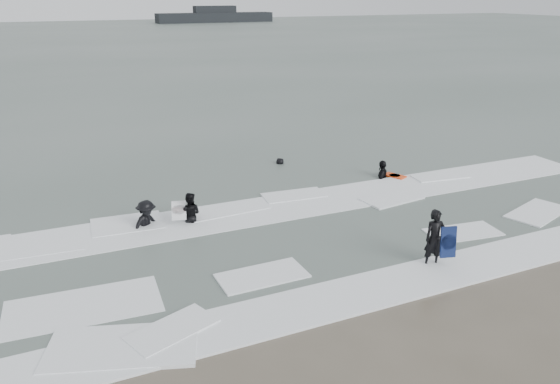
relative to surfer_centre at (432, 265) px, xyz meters
name	(u,v)px	position (x,y,z in m)	size (l,w,h in m)	color
ground	(350,284)	(-2.84, 0.04, 0.00)	(320.00, 320.00, 0.00)	brown
sea	(86,45)	(-2.84, 80.04, 0.06)	(320.00, 320.00, 0.00)	#47544C
surfer_centre	(432,265)	(0.00, 0.00, 0.00)	(0.67, 0.44, 1.83)	black
surfer_wading	(190,222)	(-5.88, 6.15, 0.00)	(0.82, 0.64, 1.69)	black
surfer_breaker	(147,228)	(-7.39, 6.29, 0.00)	(1.21, 0.70, 1.88)	black
surfer_right_near	(382,178)	(3.26, 7.62, 0.00)	(1.15, 0.48, 1.97)	black
surfer_right_far	(280,165)	(-0.11, 11.28, 0.00)	(0.72, 0.47, 1.47)	black
surf_foam	(295,233)	(-2.84, 3.74, 0.04)	(30.03, 9.06, 0.09)	white
bodyboards	(338,204)	(-0.76, 4.47, 0.50)	(10.82, 8.34, 1.25)	#0E1A44
vessel_horizon	(215,16)	(35.52, 136.74, 1.58)	(31.36, 5.60, 4.26)	black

